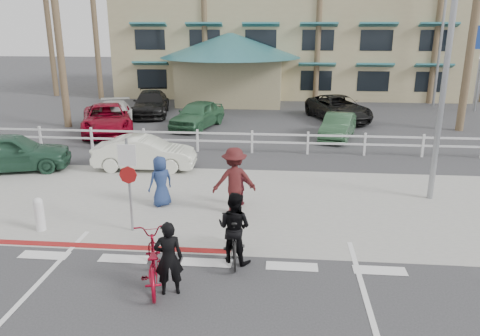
# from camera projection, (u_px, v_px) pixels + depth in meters

# --- Properties ---
(ground) EXTENTS (140.00, 140.00, 0.00)m
(ground) POSITION_uv_depth(u_px,v_px,m) (202.00, 276.00, 10.46)
(ground) COLOR #333335
(bike_path) EXTENTS (12.00, 16.00, 0.01)m
(bike_path) POSITION_uv_depth(u_px,v_px,m) (184.00, 332.00, 8.56)
(bike_path) COLOR #333335
(bike_path) RESTS_ON ground
(sidewalk_plaza) EXTENTS (22.00, 7.00, 0.01)m
(sidewalk_plaza) POSITION_uv_depth(u_px,v_px,m) (226.00, 203.00, 14.74)
(sidewalk_plaza) COLOR gray
(sidewalk_plaza) RESTS_ON ground
(cross_street) EXTENTS (40.00, 5.00, 0.01)m
(cross_street) POSITION_uv_depth(u_px,v_px,m) (239.00, 166.00, 18.55)
(cross_street) COLOR #333335
(cross_street) RESTS_ON ground
(parking_lot) EXTENTS (50.00, 16.00, 0.01)m
(parking_lot) POSITION_uv_depth(u_px,v_px,m) (254.00, 119.00, 27.58)
(parking_lot) COLOR #333335
(parking_lot) RESTS_ON ground
(curb_red) EXTENTS (7.00, 0.25, 0.02)m
(curb_red) POSITION_uv_depth(u_px,v_px,m) (94.00, 246.00, 11.87)
(curb_red) COLOR maroon
(curb_red) RESTS_ON ground
(rail_fence) EXTENTS (29.40, 0.16, 1.00)m
(rail_fence) POSITION_uv_depth(u_px,v_px,m) (254.00, 142.00, 20.26)
(rail_fence) COLOR silver
(rail_fence) RESTS_ON ground
(building) EXTENTS (28.00, 16.00, 11.30)m
(building) POSITION_uv_depth(u_px,v_px,m) (289.00, 20.00, 38.10)
(building) COLOR tan
(building) RESTS_ON ground
(sign_post) EXTENTS (0.50, 0.10, 2.90)m
(sign_post) POSITION_uv_depth(u_px,v_px,m) (129.00, 181.00, 12.33)
(sign_post) COLOR gray
(sign_post) RESTS_ON ground
(bollard_0) EXTENTS (0.26, 0.26, 0.95)m
(bollard_0) POSITION_uv_depth(u_px,v_px,m) (39.00, 214.00, 12.65)
(bollard_0) COLOR silver
(bollard_0) RESTS_ON ground
(streetlight_0) EXTENTS (0.60, 2.00, 9.00)m
(streetlight_0) POSITION_uv_depth(u_px,v_px,m) (448.00, 56.00, 13.79)
(streetlight_0) COLOR gray
(streetlight_0) RESTS_ON ground
(streetlight_1) EXTENTS (0.60, 2.00, 9.50)m
(streetlight_1) POSITION_uv_depth(u_px,v_px,m) (442.00, 34.00, 30.83)
(streetlight_1) COLOR gray
(streetlight_1) RESTS_ON ground
(palm_1) EXTENTS (4.00, 4.00, 13.00)m
(palm_1) POSITION_uv_depth(u_px,v_px,m) (93.00, 8.00, 33.38)
(palm_1) COLOR #1E431A
(palm_1) RESTS_ON ground
(palm_3) EXTENTS (4.00, 4.00, 14.00)m
(palm_3) POSITION_uv_depth(u_px,v_px,m) (204.00, 0.00, 32.53)
(palm_3) COLOR #1E431A
(palm_3) RESTS_ON ground
(palm_5) EXTENTS (4.00, 4.00, 13.00)m
(palm_5) POSITION_uv_depth(u_px,v_px,m) (320.00, 7.00, 31.97)
(palm_5) COLOR #1E431A
(palm_5) RESTS_ON ground
(palm_10) EXTENTS (4.00, 4.00, 12.00)m
(palm_10) POSITION_uv_depth(u_px,v_px,m) (56.00, 11.00, 23.84)
(palm_10) COLOR #1E431A
(palm_10) RESTS_ON ground
(bike_red) EXTENTS (1.29, 2.24, 1.11)m
(bike_red) POSITION_uv_depth(u_px,v_px,m) (152.00, 260.00, 10.02)
(bike_red) COLOR maroon
(bike_red) RESTS_ON ground
(rider_red) EXTENTS (0.67, 0.52, 1.62)m
(rider_red) POSITION_uv_depth(u_px,v_px,m) (169.00, 258.00, 9.57)
(rider_red) COLOR black
(rider_red) RESTS_ON ground
(bike_black) EXTENTS (0.79, 1.92, 1.12)m
(bike_black) POSITION_uv_depth(u_px,v_px,m) (234.00, 238.00, 11.05)
(bike_black) COLOR black
(bike_black) RESTS_ON ground
(rider_black) EXTENTS (1.02, 0.92, 1.73)m
(rider_black) POSITION_uv_depth(u_px,v_px,m) (234.00, 228.00, 10.89)
(rider_black) COLOR black
(rider_black) RESTS_ON ground
(pedestrian_a) EXTENTS (1.43, 1.02, 2.00)m
(pedestrian_a) POSITION_uv_depth(u_px,v_px,m) (234.00, 181.00, 13.72)
(pedestrian_a) COLOR #461516
(pedestrian_a) RESTS_ON ground
(pedestrian_child) EXTENTS (0.74, 0.39, 1.20)m
(pedestrian_child) POSITION_uv_depth(u_px,v_px,m) (240.00, 187.00, 14.40)
(pedestrian_child) COLOR #4F161D
(pedestrian_child) RESTS_ON ground
(pedestrian_b) EXTENTS (0.91, 0.89, 1.58)m
(pedestrian_b) POSITION_uv_depth(u_px,v_px,m) (161.00, 181.00, 14.31)
(pedestrian_b) COLOR navy
(pedestrian_b) RESTS_ON ground
(car_white_sedan) EXTENTS (3.93, 1.51, 1.28)m
(car_white_sedan) POSITION_uv_depth(u_px,v_px,m) (145.00, 153.00, 18.00)
(car_white_sedan) COLOR silver
(car_white_sedan) RESTS_ON ground
(car_red_compact) EXTENTS (4.63, 2.86, 1.47)m
(car_red_compact) POSITION_uv_depth(u_px,v_px,m) (11.00, 152.00, 17.80)
(car_red_compact) COLOR #234A36
(car_red_compact) RESTS_ON ground
(lot_car_0) EXTENTS (4.12, 5.78, 1.46)m
(lot_car_0) POSITION_uv_depth(u_px,v_px,m) (107.00, 119.00, 23.95)
(lot_car_0) COLOR maroon
(lot_car_0) RESTS_ON ground
(lot_car_1) EXTENTS (3.13, 5.02, 1.36)m
(lot_car_1) POSITION_uv_depth(u_px,v_px,m) (114.00, 115.00, 25.19)
(lot_car_1) COLOR silver
(lot_car_1) RESTS_ON ground
(lot_car_2) EXTENTS (2.77, 4.55, 1.45)m
(lot_car_2) POSITION_uv_depth(u_px,v_px,m) (197.00, 115.00, 25.17)
(lot_car_2) COLOR #2D5D3C
(lot_car_2) RESTS_ON ground
(lot_car_3) EXTENTS (2.21, 3.89, 1.21)m
(lot_car_3) POSITION_uv_depth(u_px,v_px,m) (338.00, 126.00, 22.86)
(lot_car_3) COLOR #294D30
(lot_car_3) RESTS_ON ground
(lot_car_4) EXTENTS (2.89, 5.25, 1.44)m
(lot_car_4) POSITION_uv_depth(u_px,v_px,m) (151.00, 104.00, 28.65)
(lot_car_4) COLOR black
(lot_car_4) RESTS_ON ground
(lot_car_5) EXTENTS (3.96, 5.63, 1.43)m
(lot_car_5) POSITION_uv_depth(u_px,v_px,m) (338.00, 108.00, 27.11)
(lot_car_5) COLOR black
(lot_car_5) RESTS_ON ground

